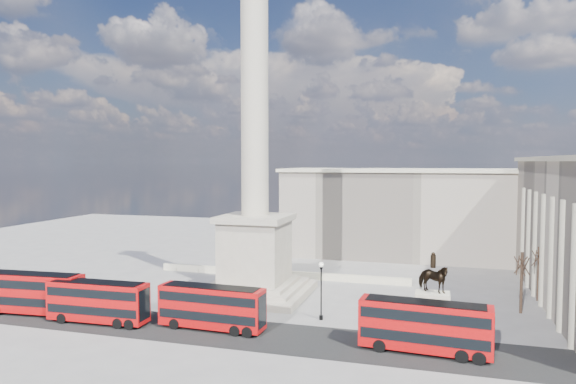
# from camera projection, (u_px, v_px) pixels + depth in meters

# --- Properties ---
(ground) EXTENTS (180.00, 180.00, 0.00)m
(ground) POSITION_uv_depth(u_px,v_px,m) (242.00, 305.00, 64.18)
(ground) COLOR gray
(ground) RESTS_ON ground
(asphalt_road) EXTENTS (120.00, 9.00, 0.01)m
(asphalt_road) POSITION_uv_depth(u_px,v_px,m) (252.00, 335.00, 53.20)
(asphalt_road) COLOR black
(asphalt_road) RESTS_ON ground
(nelsons_column) EXTENTS (14.00, 14.00, 49.85)m
(nelsons_column) POSITION_uv_depth(u_px,v_px,m) (255.00, 199.00, 68.20)
(nelsons_column) COLOR #ABA18F
(nelsons_column) RESTS_ON ground
(balustrade_wall) EXTENTS (40.00, 0.60, 1.10)m
(balustrade_wall) POSITION_uv_depth(u_px,v_px,m) (279.00, 274.00, 79.48)
(balustrade_wall) COLOR beige
(balustrade_wall) RESTS_ON ground
(building_northeast) EXTENTS (51.00, 17.00, 16.60)m
(building_northeast) POSITION_uv_depth(u_px,v_px,m) (418.00, 213.00, 96.47)
(building_northeast) COLOR beige
(building_northeast) RESTS_ON ground
(red_bus_a) EXTENTS (11.58, 3.00, 4.67)m
(red_bus_a) POSITION_uv_depth(u_px,v_px,m) (99.00, 301.00, 56.89)
(red_bus_a) COLOR #B0090A
(red_bus_a) RESTS_ON ground
(red_bus_b) EXTENTS (11.68, 3.14, 4.70)m
(red_bus_b) POSITION_uv_depth(u_px,v_px,m) (212.00, 307.00, 54.69)
(red_bus_b) COLOR #B0090A
(red_bus_b) RESTS_ON ground
(red_bus_c) EXTENTS (12.24, 3.68, 4.89)m
(red_bus_c) POSITION_uv_depth(u_px,v_px,m) (426.00, 326.00, 47.94)
(red_bus_c) COLOR #B0090A
(red_bus_c) RESTS_ON ground
(red_bus_e) EXTENTS (12.20, 3.61, 4.88)m
(red_bus_e) POSITION_uv_depth(u_px,v_px,m) (34.00, 293.00, 60.15)
(red_bus_e) COLOR #B0090A
(red_bus_e) RESTS_ON ground
(victorian_lamp) EXTENTS (0.57, 0.57, 6.61)m
(victorian_lamp) POSITION_uv_depth(u_px,v_px,m) (321.00, 286.00, 58.02)
(victorian_lamp) COLOR black
(victorian_lamp) RESTS_ON ground
(equestrian_statue) EXTENTS (4.28, 3.21, 8.83)m
(equestrian_statue) POSITION_uv_depth(u_px,v_px,m) (432.00, 308.00, 52.06)
(equestrian_statue) COLOR beige
(equestrian_statue) RESTS_ON ground
(bare_tree_mid) EXTENTS (2.02, 2.02, 7.65)m
(bare_tree_mid) POSITION_uv_depth(u_px,v_px,m) (522.00, 263.00, 60.41)
(bare_tree_mid) COLOR #332319
(bare_tree_mid) RESTS_ON ground
(bare_tree_far) EXTENTS (1.80, 1.80, 7.36)m
(bare_tree_far) POSITION_uv_depth(u_px,v_px,m) (539.00, 256.00, 65.87)
(bare_tree_far) COLOR #332319
(bare_tree_far) RESTS_ON ground
(pedestrian_walking) EXTENTS (0.69, 0.53, 1.67)m
(pedestrian_walking) POSITION_uv_depth(u_px,v_px,m) (449.00, 321.00, 55.03)
(pedestrian_walking) COLOR #242822
(pedestrian_walking) RESTS_ON ground
(pedestrian_standing) EXTENTS (0.91, 0.77, 1.67)m
(pedestrian_standing) POSITION_uv_depth(u_px,v_px,m) (420.00, 327.00, 53.17)
(pedestrian_standing) COLOR #242822
(pedestrian_standing) RESTS_ON ground
(pedestrian_crossing) EXTENTS (0.95, 1.05, 1.71)m
(pedestrian_crossing) POSITION_uv_depth(u_px,v_px,m) (265.00, 317.00, 56.60)
(pedestrian_crossing) COLOR #242822
(pedestrian_crossing) RESTS_ON ground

